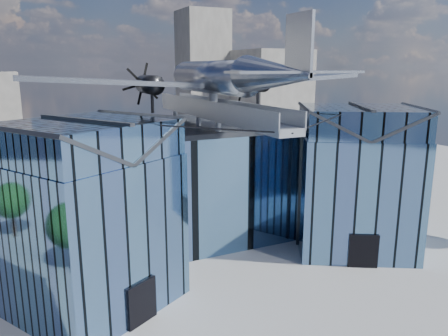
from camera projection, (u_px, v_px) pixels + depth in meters
name	position (u px, v px, depth m)	size (l,w,h in m)	color
ground_plane	(235.00, 265.00, 33.37)	(120.00, 120.00, 0.00)	gray
museum	(205.00, 178.00, 37.24)	(32.88, 24.50, 17.60)	#4F73A0
bg_towers	(111.00, 95.00, 76.08)	(77.00, 24.50, 26.00)	gray
tree_side_e	(405.00, 170.00, 46.30)	(4.77, 4.77, 6.11)	#382216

